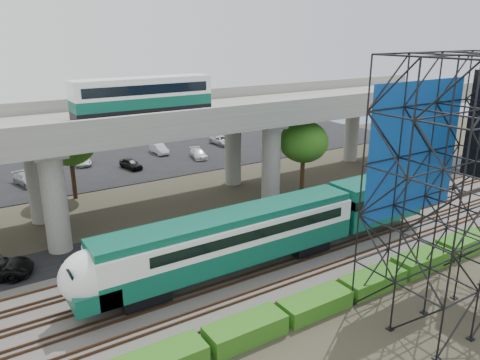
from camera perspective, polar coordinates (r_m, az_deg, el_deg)
ground at (r=31.99m, az=2.47°, el=-12.64°), size 140.00×140.00×0.00m
ballast_bed at (r=33.38m, az=0.46°, el=-11.04°), size 90.00×12.00×0.20m
service_road at (r=40.06m, az=-6.24°, el=-6.13°), size 90.00×5.00×0.08m
parking_lot at (r=60.89m, az=-16.25°, el=1.63°), size 90.00×18.00×0.08m
harbor_water at (r=81.71m, az=-20.81°, el=5.15°), size 140.00×40.00×0.03m
rail_tracks at (r=33.29m, az=0.46°, el=-10.77°), size 90.00×9.52×0.16m
commuter_train at (r=32.74m, az=2.23°, el=-6.22°), size 29.30×3.06×4.30m
overpass at (r=42.41m, az=-10.08°, el=6.64°), size 80.00×12.00×12.40m
scaffold_tower at (r=29.30m, az=24.84°, el=-1.22°), size 9.36×6.36×15.00m
hedge_strip at (r=29.40m, az=9.13°, el=-14.58°), size 34.60×1.80×1.20m
trees at (r=41.65m, az=-15.78°, el=2.31°), size 40.94×16.94×7.69m
parked_cars at (r=60.66m, az=-15.00°, el=2.32°), size 38.17×9.62×1.31m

